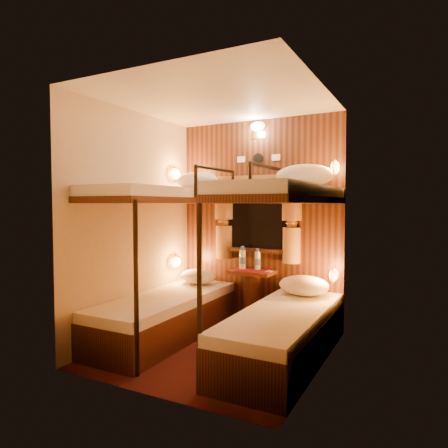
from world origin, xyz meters
The scene contains 22 objects.
floor centered at (0.00, 0.00, 0.00)m, with size 2.10×2.10×0.00m, color #380F10.
ceiling centered at (0.00, 0.00, 2.40)m, with size 2.10×2.10×0.00m, color silver.
wall_back centered at (0.00, 1.05, 1.20)m, with size 2.40×2.40×0.00m, color #C6B293.
wall_front centered at (0.00, -1.05, 1.20)m, with size 2.40×2.40×0.00m, color #C6B293.
wall_left centered at (-1.00, 0.00, 1.20)m, with size 2.40×2.40×0.00m, color #C6B293.
wall_right centered at (1.00, 0.00, 1.20)m, with size 2.40×2.40×0.00m, color #C6B293.
back_panel centered at (0.00, 1.04, 1.20)m, with size 2.00×0.03×2.40m, color black.
bunk_left centered at (-0.65, 0.07, 0.56)m, with size 0.72×1.90×1.82m.
bunk_right centered at (0.65, 0.07, 0.56)m, with size 0.72×1.90×1.82m.
window centered at (0.00, 1.00, 1.18)m, with size 1.00×0.12×0.79m.
curtains centered at (0.00, 0.97, 1.26)m, with size 1.10×0.22×1.00m.
back_fixtures centered at (0.00, 1.00, 2.25)m, with size 0.54×0.09×0.48m.
reading_lamps centered at (0.00, 0.70, 1.24)m, with size 2.00×0.20×1.25m.
table centered at (0.00, 0.85, 0.41)m, with size 0.50×0.34×0.66m.
bottle_left centered at (-0.14, 0.89, 0.77)m, with size 0.08×0.08×0.27m.
bottle_right centered at (0.04, 0.91, 0.76)m, with size 0.07×0.07×0.25m.
sachet_a centered at (0.21, 0.84, 0.65)m, with size 0.08×0.06×0.01m, color silver.
sachet_b centered at (0.20, 0.91, 0.65)m, with size 0.06×0.05×0.00m, color silver.
pillow_lower_left centered at (-0.65, 0.72, 0.55)m, with size 0.45×0.32×0.18m, color white.
pillow_lower_right centered at (0.65, 0.71, 0.56)m, with size 0.53×0.38×0.21m, color white.
pillow_upper_left centered at (-0.65, 0.71, 1.69)m, with size 0.53×0.38×0.21m, color white.
pillow_upper_right centered at (0.65, 0.69, 1.71)m, with size 0.60×0.43×0.24m, color white.
Camera 1 is at (1.82, -3.35, 1.41)m, focal length 32.00 mm.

